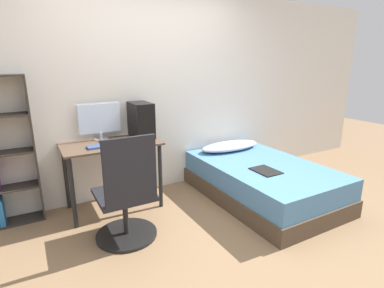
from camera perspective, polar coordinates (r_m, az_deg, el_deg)
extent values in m
plane|color=#846647|center=(2.91, 3.34, -18.84)|extent=(14.00, 14.00, 0.00)
cube|color=silver|center=(3.77, -8.95, 9.42)|extent=(8.00, 0.05, 2.50)
cube|color=brown|center=(3.40, -15.19, 0.03)|extent=(1.04, 0.59, 0.02)
cylinder|color=black|center=(3.22, -21.76, -8.74)|extent=(0.04, 0.04, 0.75)
cylinder|color=black|center=(3.44, -6.06, -6.10)|extent=(0.04, 0.04, 0.75)
cylinder|color=black|center=(3.68, -22.87, -5.86)|extent=(0.04, 0.04, 0.75)
cylinder|color=black|center=(3.87, -8.96, -3.73)|extent=(0.04, 0.04, 0.75)
cube|color=#2D2823|center=(3.49, -27.80, -0.92)|extent=(0.02, 0.23, 1.52)
cube|color=#2D2823|center=(3.76, -30.46, -12.52)|extent=(0.52, 0.23, 0.02)
cube|color=#2D2823|center=(3.61, -31.28, -7.21)|extent=(0.52, 0.23, 0.02)
cube|color=#2D2823|center=(3.50, -32.14, -1.49)|extent=(0.52, 0.23, 0.02)
cube|color=#2870B7|center=(3.70, -32.51, -10.67)|extent=(0.04, 0.20, 0.28)
cylinder|color=black|center=(3.10, -12.31, -16.43)|extent=(0.58, 0.58, 0.03)
cylinder|color=black|center=(3.00, -12.55, -13.02)|extent=(0.05, 0.05, 0.39)
cube|color=black|center=(2.90, -12.80, -9.29)|extent=(0.51, 0.51, 0.04)
cube|color=black|center=(2.58, -11.67, -4.99)|extent=(0.46, 0.04, 0.58)
cube|color=#4C3D2D|center=(3.85, 13.02, -8.46)|extent=(1.19, 1.85, 0.20)
cube|color=teal|center=(3.77, 13.22, -5.38)|extent=(1.15, 1.82, 0.24)
ellipsoid|color=#B2B7C6|center=(4.20, 7.27, -0.38)|extent=(0.90, 0.36, 0.11)
cube|color=black|center=(3.48, 13.87, -4.97)|extent=(0.24, 0.32, 0.01)
cylinder|color=#B7B7BC|center=(3.57, -16.89, 0.88)|extent=(0.16, 0.16, 0.01)
cylinder|color=#B7B7BC|center=(3.56, -16.94, 1.54)|extent=(0.04, 0.04, 0.07)
cube|color=#B7B7BC|center=(3.53, -17.21, 4.71)|extent=(0.48, 0.01, 0.35)
cube|color=silver|center=(3.52, -17.18, 4.68)|extent=(0.46, 0.01, 0.33)
cube|color=#33477A|center=(3.27, -16.21, -0.31)|extent=(0.36, 0.13, 0.02)
cube|color=black|center=(3.55, -9.69, 4.54)|extent=(0.22, 0.36, 0.41)
ellipsoid|color=black|center=(3.32, -12.34, 0.22)|extent=(0.06, 0.09, 0.02)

